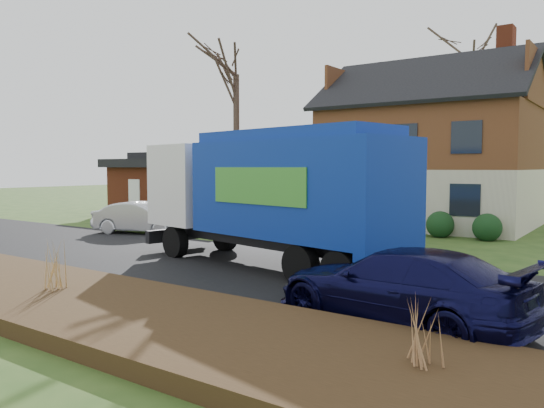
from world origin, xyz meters
The scene contains 12 objects.
ground centered at (0.00, 0.00, 0.00)m, with size 120.00×120.00×0.00m, color #274517.
road centered at (0.00, 0.00, 0.01)m, with size 80.00×7.00×0.02m, color black.
mulch_verge centered at (0.00, -5.30, 0.15)m, with size 80.00×3.50×0.30m, color #2F1F0F.
main_house centered at (1.49, 13.91, 4.03)m, with size 12.95×8.95×9.26m.
ranch_house centered at (-12.00, 13.00, 1.81)m, with size 9.80×8.20×3.70m.
garbage_truck centered at (1.91, 0.48, 2.19)m, with size 9.15×4.05×3.80m.
silver_sedan centered at (-6.93, 3.60, 0.67)m, with size 1.42×4.06×1.34m, color #B4B7BC.
navy_wagon centered at (6.90, -2.56, 0.69)m, with size 1.94×4.76×1.38m, color black.
tree_front_west centered at (-6.75, 9.78, 8.60)m, with size 3.51×3.51×10.44m.
tree_back centered at (1.88, 21.27, 10.23)m, with size 3.88×3.88×12.27m.
grass_clump_mid centered at (0.50, -5.26, 0.81)m, with size 0.36×0.30×1.01m.
grass_clump_east centered at (8.21, -5.02, 0.72)m, with size 0.34×0.28×0.84m.
Camera 1 is at (10.40, -11.54, 2.82)m, focal length 35.00 mm.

